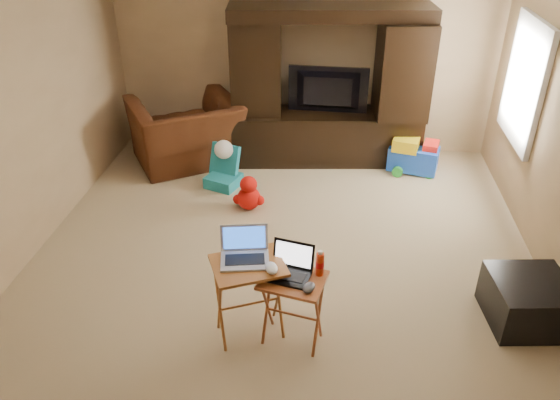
# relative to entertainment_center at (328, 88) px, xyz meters

# --- Properties ---
(floor) EXTENTS (5.50, 5.50, 0.00)m
(floor) POSITION_rel_entertainment_center_xyz_m (-0.34, -2.32, -1.00)
(floor) COLOR tan
(floor) RESTS_ON ground
(wall_back) EXTENTS (5.00, 0.00, 5.00)m
(wall_back) POSITION_rel_entertainment_center_xyz_m (-0.34, 0.43, 0.25)
(wall_back) COLOR tan
(wall_back) RESTS_ON ground
(wall_front) EXTENTS (5.00, 0.00, 5.00)m
(wall_front) POSITION_rel_entertainment_center_xyz_m (-0.34, -5.07, 0.25)
(wall_front) COLOR tan
(wall_front) RESTS_ON ground
(wall_left) EXTENTS (0.00, 5.50, 5.50)m
(wall_left) POSITION_rel_entertainment_center_xyz_m (-2.84, -2.32, 0.25)
(wall_left) COLOR tan
(wall_left) RESTS_ON ground
(window_pane) EXTENTS (0.00, 1.20, 1.20)m
(window_pane) POSITION_rel_entertainment_center_xyz_m (2.14, -0.77, 0.40)
(window_pane) COLOR white
(window_pane) RESTS_ON ground
(window_frame) EXTENTS (0.06, 1.14, 1.34)m
(window_frame) POSITION_rel_entertainment_center_xyz_m (2.12, -0.77, 0.40)
(window_frame) COLOR white
(window_frame) RESTS_ON ground
(entertainment_center) EXTENTS (2.51, 0.87, 2.01)m
(entertainment_center) POSITION_rel_entertainment_center_xyz_m (0.00, 0.00, 0.00)
(entertainment_center) COLOR black
(entertainment_center) RESTS_ON floor
(television) EXTENTS (1.02, 0.17, 0.59)m
(television) POSITION_rel_entertainment_center_xyz_m (0.00, -0.04, -0.04)
(television) COLOR black
(television) RESTS_ON entertainment_center
(recliner) EXTENTS (1.72, 1.67, 0.86)m
(recliner) POSITION_rel_entertainment_center_xyz_m (-1.82, -0.28, -0.58)
(recliner) COLOR #47250F
(recliner) RESTS_ON floor
(child_rocker) EXTENTS (0.50, 0.53, 0.50)m
(child_rocker) POSITION_rel_entertainment_center_xyz_m (-1.22, -0.89, -0.76)
(child_rocker) COLOR teal
(child_rocker) RESTS_ON floor
(plush_toy) EXTENTS (0.37, 0.31, 0.41)m
(plush_toy) POSITION_rel_entertainment_center_xyz_m (-0.82, -1.39, -0.80)
(plush_toy) COLOR red
(plush_toy) RESTS_ON floor
(push_toy) EXTENTS (0.72, 0.59, 0.47)m
(push_toy) POSITION_rel_entertainment_center_xyz_m (1.14, -0.24, -0.77)
(push_toy) COLOR blue
(push_toy) RESTS_ON floor
(ottoman) EXTENTS (0.70, 0.70, 0.41)m
(ottoman) POSITION_rel_entertainment_center_xyz_m (1.81, -2.97, -0.80)
(ottoman) COLOR black
(ottoman) RESTS_ON floor
(tray_table_left) EXTENTS (0.68, 0.62, 0.72)m
(tray_table_left) POSITION_rel_entertainment_center_xyz_m (-0.50, -3.38, -0.65)
(tray_table_left) COLOR #A45F27
(tray_table_left) RESTS_ON floor
(tray_table_right) EXTENTS (0.56, 0.49, 0.63)m
(tray_table_right) POSITION_rel_entertainment_center_xyz_m (-0.15, -3.42, -0.69)
(tray_table_right) COLOR #A05126
(tray_table_right) RESTS_ON floor
(laptop_left) EXTENTS (0.42, 0.36, 0.24)m
(laptop_left) POSITION_rel_entertainment_center_xyz_m (-0.53, -3.35, -0.17)
(laptop_left) COLOR #A3A3A8
(laptop_left) RESTS_ON tray_table_left
(laptop_right) EXTENTS (0.39, 0.34, 0.24)m
(laptop_right) POSITION_rel_entertainment_center_xyz_m (-0.19, -3.40, -0.25)
(laptop_right) COLOR black
(laptop_right) RESTS_ON tray_table_right
(mouse_left) EXTENTS (0.13, 0.17, 0.06)m
(mouse_left) POSITION_rel_entertainment_center_xyz_m (-0.31, -3.45, -0.26)
(mouse_left) COLOR white
(mouse_left) RESTS_ON tray_table_left
(mouse_right) EXTENTS (0.13, 0.15, 0.05)m
(mouse_right) POSITION_rel_entertainment_center_xyz_m (-0.02, -3.54, -0.34)
(mouse_right) COLOR #3A393E
(mouse_right) RESTS_ON tray_table_right
(water_bottle) EXTENTS (0.06, 0.06, 0.19)m
(water_bottle) POSITION_rel_entertainment_center_xyz_m (0.05, -3.34, -0.27)
(water_bottle) COLOR red
(water_bottle) RESTS_ON tray_table_right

